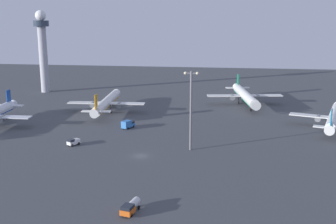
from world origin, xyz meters
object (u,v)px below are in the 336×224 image
catering_truck (128,124)px  airplane_near_gate (106,103)px  apron_light_west (191,106)px  control_tower (43,46)px  fuel_truck (130,207)px  airplane_terminal_side (334,117)px  baggage_tractor (73,142)px  airplane_far_stand (245,95)px

catering_truck → airplane_near_gate: bearing=145.8°
apron_light_west → catering_truck: bearing=138.7°
control_tower → apron_light_west: size_ratio=1.73×
fuel_truck → catering_truck: (-15.72, 66.58, 0.21)m
control_tower → airplane_near_gate: size_ratio=1.00×
airplane_terminal_side → apron_light_west: size_ratio=1.62×
catering_truck → control_tower: bearing=156.9°
baggage_tractor → apron_light_west: (38.27, 0.42, 13.14)m
airplane_terminal_side → apron_light_west: (-51.09, -32.95, 10.30)m
airplane_terminal_side → airplane_far_stand: bearing=148.0°
control_tower → fuel_truck: 154.12m
airplane_far_stand → baggage_tractor: 90.80m
airplane_terminal_side → baggage_tractor: (-89.36, -33.37, -2.84)m
airplane_terminal_side → airplane_far_stand: size_ratio=0.90×
airplane_near_gate → catering_truck: size_ratio=7.04×
baggage_tractor → airplane_terminal_side: bearing=-128.8°
airplane_terminal_side → control_tower: bearing=175.5°
baggage_tractor → catering_truck: catering_truck is taller
baggage_tractor → fuel_truck: 52.63m
airplane_far_stand → apron_light_west: bearing=64.8°
airplane_terminal_side → baggage_tractor: airplane_terminal_side is taller
control_tower → baggage_tractor: control_tower is taller
airplane_far_stand → baggage_tractor: airplane_far_stand is taller
airplane_near_gate → airplane_terminal_side: bearing=-11.1°
apron_light_west → airplane_near_gate: bearing=130.8°
airplane_terminal_side → catering_truck: 77.09m
airplane_near_gate → baggage_tractor: bearing=-90.4°
apron_light_west → airplane_terminal_side: bearing=32.8°
airplane_terminal_side → airplane_near_gate: size_ratio=0.94×
catering_truck → apron_light_west: apron_light_west is taller
airplane_terminal_side → catering_truck: bearing=-154.6°
catering_truck → baggage_tractor: bearing=-95.9°
baggage_tractor → apron_light_west: size_ratio=0.18×
airplane_terminal_side → airplane_near_gate: bearing=-171.1°
airplane_near_gate → catering_truck: 28.68m
airplane_terminal_side → baggage_tractor: bearing=-142.2°
control_tower → airplane_far_stand: control_tower is taller
airplane_far_stand → control_tower: bearing=-19.0°
airplane_far_stand → airplane_near_gate: bearing=11.6°
control_tower → apron_light_west: (85.51, -87.53, -10.43)m
control_tower → airplane_near_gate: bearing=-42.1°
fuel_truck → catering_truck: bearing=-63.2°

